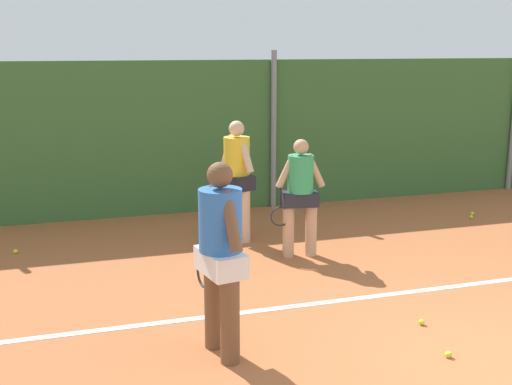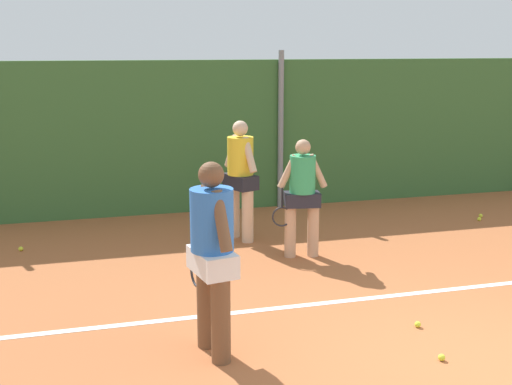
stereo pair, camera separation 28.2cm
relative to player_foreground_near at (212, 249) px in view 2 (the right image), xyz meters
The scene contains 12 objects.
ground_plane 2.73m from the player_foreground_near, 20.40° to the left, with size 27.51×27.51×0.00m, color #A85B33.
hedge_fence_backdrop 6.09m from the player_foreground_near, 67.19° to the left, with size 17.88×0.25×2.67m, color #386633.
fence_post_center 5.93m from the player_foreground_near, 66.53° to the left, with size 0.10×0.10×2.84m, color gray.
court_baseline_paint 2.73m from the player_foreground_near, 20.66° to the left, with size 13.07×0.10×0.01m, color white.
player_foreground_near is the anchor object (origin of this frame).
player_midcourt 3.15m from the player_foreground_near, 55.43° to the left, with size 0.78×0.36×1.66m.
player_backcourt_far 3.81m from the player_foreground_near, 72.20° to the left, with size 0.49×0.72×1.83m.
tennis_ball_0 2.40m from the player_foreground_near, 19.14° to the right, with size 0.07×0.07×0.07m, color #CCDB33.
tennis_ball_1 6.74m from the player_foreground_near, 34.57° to the left, with size 0.07×0.07×0.07m, color #CCDB33.
tennis_ball_3 4.51m from the player_foreground_near, 117.98° to the left, with size 0.07×0.07×0.07m, color #CCDB33.
tennis_ball_6 6.51m from the player_foreground_near, 33.97° to the left, with size 0.07×0.07×0.07m, color #CCDB33.
tennis_ball_7 2.43m from the player_foreground_near, ahead, with size 0.07×0.07×0.07m, color #CCDB33.
Camera 2 is at (-3.47, -4.58, 2.90)m, focal length 45.47 mm.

